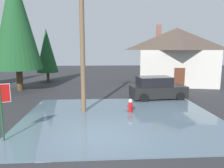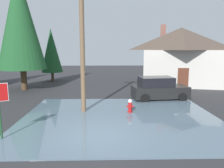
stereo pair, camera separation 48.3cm
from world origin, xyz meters
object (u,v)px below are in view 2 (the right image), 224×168
(parked_car, at_px, (159,89))
(pine_tree_short_left, at_px, (51,51))
(fire_hydrant, at_px, (130,106))
(house, at_px, (180,55))
(pine_tree_mid_left, at_px, (20,20))
(utility_pole, at_px, (82,34))

(parked_car, bearing_deg, pine_tree_short_left, 137.75)
(pine_tree_short_left, bearing_deg, parked_car, -42.25)
(fire_hydrant, bearing_deg, pine_tree_short_left, 121.22)
(house, height_order, parked_car, house)
(house, bearing_deg, pine_tree_mid_left, -167.84)
(fire_hydrant, xyz_separation_m, pine_tree_short_left, (-7.80, 12.87, 3.18))
(fire_hydrant, bearing_deg, house, 58.91)
(house, distance_m, parked_car, 9.02)
(parked_car, bearing_deg, utility_pole, -148.96)
(house, bearing_deg, parked_car, -118.55)
(house, bearing_deg, fire_hydrant, -121.09)
(utility_pole, xyz_separation_m, pine_tree_mid_left, (-6.38, 7.44, 1.69))
(pine_tree_mid_left, relative_size, pine_tree_short_left, 1.76)
(utility_pole, relative_size, pine_tree_mid_left, 0.83)
(fire_hydrant, bearing_deg, utility_pole, 174.57)
(house, height_order, pine_tree_mid_left, pine_tree_mid_left)
(utility_pole, height_order, pine_tree_mid_left, pine_tree_mid_left)
(parked_car, relative_size, pine_tree_mid_left, 0.40)
(utility_pole, height_order, pine_tree_short_left, utility_pole)
(parked_car, bearing_deg, fire_hydrant, -126.24)
(utility_pole, bearing_deg, pine_tree_mid_left, 130.60)
(fire_hydrant, height_order, pine_tree_short_left, pine_tree_short_left)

